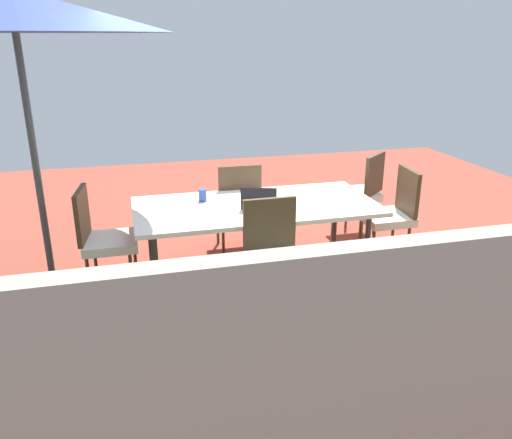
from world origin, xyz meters
The scene contains 11 objects.
ground_plane centered at (0.00, 0.00, -0.01)m, with size 10.00×10.00×0.02m, color brown.
hedge_row centered at (0.00, 2.30, 0.48)m, with size 6.30×0.90×0.95m, color #1E4C23.
dining_table centered at (0.00, 0.00, 0.69)m, with size 2.22×1.05×0.74m.
patio_umbrella centered at (1.87, -0.26, 2.37)m, with size 2.46×2.46×2.55m.
chair_west centered at (-1.39, 0.02, 0.55)m, with size 0.48×0.47×0.98m.
chair_north centered at (0.04, 0.73, 0.55)m, with size 0.46×0.46×0.98m.
chair_east centered at (1.38, -0.03, 0.55)m, with size 0.48×0.47×0.98m.
chair_south centered at (0.03, -0.67, 0.55)m, with size 0.46×0.46×0.98m.
chair_southwest centered at (-1.43, -0.76, 0.55)m, with size 0.58×0.59×0.98m.
laptop centered at (0.00, 0.10, 0.78)m, with size 0.39×0.34×0.21m.
cup centered at (0.46, -0.22, 0.79)m, with size 0.08×0.08×0.11m, color #334C99.
Camera 1 is at (1.11, 4.29, 2.19)m, focal length 35.62 mm.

